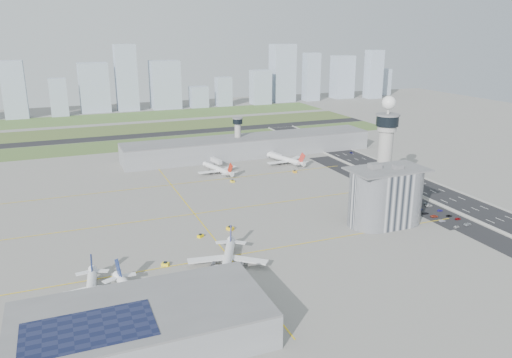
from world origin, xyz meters
name	(u,v)px	position (x,y,z in m)	size (l,w,h in m)	color
ground	(280,222)	(0.00, 0.00, 0.00)	(1000.00, 1000.00, 0.00)	gray
grass_strip_0	(160,142)	(-20.00, 225.00, 0.04)	(480.00, 50.00, 0.08)	#486A32
grass_strip_1	(146,128)	(-20.00, 300.00, 0.04)	(480.00, 60.00, 0.08)	#415729
grass_strip_2	(134,116)	(-20.00, 380.00, 0.04)	(480.00, 70.00, 0.08)	#4D6F34
runway	(153,135)	(-20.00, 262.00, 0.06)	(480.00, 22.00, 0.10)	black
highway	(446,197)	(115.00, 0.00, 0.05)	(28.00, 500.00, 0.10)	black
barrier_left	(428,199)	(101.00, 0.00, 0.60)	(0.60, 500.00, 1.20)	#9E9E99
barrier_right	(463,193)	(129.00, 0.00, 0.60)	(0.60, 500.00, 1.20)	#9E9E99
landside_road	(425,207)	(90.00, -10.00, 0.04)	(18.00, 260.00, 0.08)	black
parking_lot	(436,214)	(88.00, -22.00, 0.05)	(20.00, 44.00, 0.10)	black
taxiway_line_h_0	(228,256)	(-40.00, -30.00, 0.01)	(260.00, 0.60, 0.01)	yellow
taxiway_line_h_1	(194,214)	(-40.00, 30.00, 0.01)	(260.00, 0.60, 0.01)	yellow
taxiway_line_h_2	(171,185)	(-40.00, 90.00, 0.01)	(260.00, 0.60, 0.01)	yellow
taxiway_line_v	(194,214)	(-40.00, 30.00, 0.01)	(0.60, 260.00, 0.01)	yellow
control_tower	(386,146)	(72.00, 8.00, 35.04)	(14.00, 14.00, 64.50)	#ADAAA5
secondary_tower	(238,133)	(30.00, 150.00, 18.80)	(8.60, 8.60, 31.90)	#ADAAA5
admin_building	(385,196)	(51.99, -22.00, 15.30)	(42.00, 24.00, 33.50)	#B2B2B7
terminal_pier	(250,146)	(40.00, 148.00, 7.90)	(210.00, 32.00, 15.80)	gray
near_terminal	(142,325)	(-88.07, -82.02, 6.43)	(84.00, 42.00, 13.00)	gray
airplane_near_a	(90,287)	(-102.23, -46.39, 5.50)	(39.31, 33.42, 11.01)	white
airplane_near_b	(134,290)	(-86.70, -55.95, 5.67)	(40.49, 34.42, 11.34)	white
airplane_near_c	(227,255)	(-43.80, -40.03, 6.00)	(42.86, 36.43, 12.00)	white
airplane_far_a	(217,166)	(-1.73, 106.53, 5.37)	(38.36, 32.60, 10.74)	white
airplane_far_b	(285,156)	(55.97, 112.72, 5.83)	(41.63, 35.39, 11.66)	white
jet_bridge_near_0	(62,318)	(-113.00, -61.00, 2.85)	(14.00, 3.00, 5.70)	silver
jet_bridge_near_1	(147,301)	(-83.00, -61.00, 2.85)	(14.00, 3.00, 5.70)	silver
jet_bridge_near_2	(223,287)	(-53.00, -61.00, 2.85)	(14.00, 3.00, 5.70)	silver
jet_bridge_far_0	(212,160)	(2.00, 132.00, 2.85)	(14.00, 3.00, 5.70)	silver
jet_bridge_far_1	(271,155)	(52.00, 132.00, 2.85)	(14.00, 3.00, 5.70)	silver
tug_0	(144,286)	(-81.54, -45.05, 0.79)	(1.88, 2.73, 1.59)	#D1BC04
tug_1	(165,264)	(-69.19, -28.44, 0.94)	(2.22, 3.23, 1.88)	yellow
tug_2	(200,236)	(-45.91, -3.50, 0.88)	(2.09, 3.04, 1.76)	yellow
tug_3	(230,228)	(-28.74, -0.01, 1.07)	(2.53, 3.68, 2.14)	yellow
tug_4	(232,181)	(0.60, 80.14, 0.91)	(2.14, 3.12, 1.81)	yellow
tug_5	(295,171)	(51.13, 85.73, 0.94)	(2.23, 3.25, 1.89)	gold
car_lot_0	(456,227)	(83.98, -42.15, 0.60)	(1.41, 3.50, 1.19)	#BCBCBC
car_lot_1	(442,221)	(83.05, -32.43, 0.58)	(1.24, 3.55, 1.17)	gray
car_lot_2	(434,216)	(83.91, -25.25, 0.62)	(2.07, 4.49, 1.25)	#AE3924
car_lot_3	(425,213)	(82.43, -19.57, 0.58)	(1.62, 3.99, 1.16)	black
car_lot_4	(420,209)	(83.90, -13.19, 0.54)	(1.29, 3.19, 1.09)	navy
car_lot_5	(410,206)	(82.27, -6.15, 0.62)	(1.31, 3.77, 1.24)	silver
car_lot_6	(468,224)	(92.17, -41.59, 0.64)	(2.14, 4.63, 1.29)	#A3A7B0
car_lot_7	(458,219)	(93.38, -33.19, 0.55)	(1.54, 3.78, 1.10)	maroon
car_lot_8	(449,216)	(92.22, -27.70, 0.60)	(1.42, 3.52, 1.20)	black
car_lot_9	(440,210)	(93.39, -19.06, 0.54)	(1.15, 3.30, 1.09)	#16105C
car_lot_10	(429,205)	(92.98, -10.01, 0.63)	(2.10, 4.56, 1.27)	silver
car_lot_11	(426,203)	(94.17, -6.15, 0.54)	(1.52, 3.73, 1.08)	gray
car_hw_1	(405,180)	(113.92, 38.91, 0.58)	(1.23, 3.53, 1.16)	black
car_hw_2	(352,153)	(122.40, 121.27, 0.59)	(1.95, 4.22, 1.17)	navy
car_hw_4	(304,141)	(107.10, 179.37, 0.56)	(1.33, 3.30, 1.12)	slate
skyline_bldg_5	(14,90)	(-150.11, 419.66, 33.44)	(25.49, 20.39, 66.89)	#9EADC1
skyline_bldg_6	(59,97)	(-102.68, 417.90, 22.60)	(20.04, 16.03, 45.20)	#9EADC1
skyline_bldg_7	(94,87)	(-59.44, 436.89, 30.61)	(35.76, 28.61, 61.22)	#9EADC1
skyline_bldg_8	(126,78)	(-19.42, 431.56, 41.69)	(26.33, 21.06, 83.39)	#9EADC1
skyline_bldg_9	(165,85)	(30.27, 432.32, 31.06)	(36.96, 29.57, 62.11)	#9EADC1
skyline_bldg_10	(199,97)	(73.27, 423.68, 13.87)	(23.01, 18.41, 27.75)	#9EADC1
skyline_bldg_11	(224,92)	(108.28, 423.34, 19.48)	(20.22, 16.18, 38.97)	#9EADC1
skyline_bldg_12	(260,87)	(162.17, 421.29, 23.44)	(26.14, 20.92, 46.89)	#9EADC1
skyline_bldg_13	(282,73)	(201.27, 433.27, 40.60)	(32.26, 25.81, 81.20)	#9EADC1
skyline_bldg_14	(311,77)	(244.74, 426.38, 34.37)	(21.59, 17.28, 68.75)	#9EADC1
skyline_bldg_15	(342,77)	(302.83, 435.54, 31.70)	(30.25, 24.20, 63.40)	#9EADC1
skyline_bldg_16	(374,74)	(345.49, 415.96, 35.78)	(23.04, 18.43, 71.56)	#9EADC1
skyline_bldg_17	(382,82)	(382.05, 443.29, 20.53)	(22.64, 18.11, 41.06)	#9EADC1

